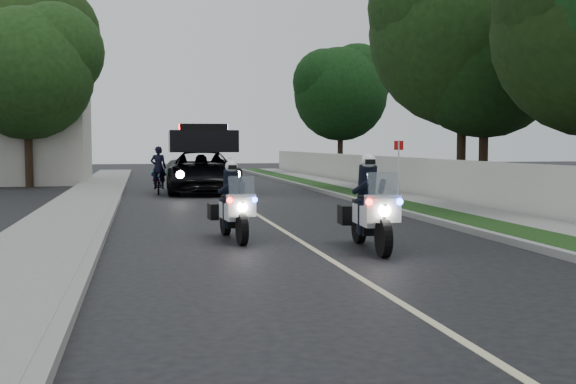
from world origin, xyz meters
name	(u,v)px	position (x,y,z in m)	size (l,w,h in m)	color
ground	(330,260)	(0.00, 0.00, 0.00)	(120.00, 120.00, 0.00)	black
curb_right	(370,203)	(4.10, 10.00, 0.07)	(0.20, 60.00, 0.15)	gray
grass_verge	(390,203)	(4.80, 10.00, 0.08)	(1.20, 60.00, 0.16)	#193814
sidewalk_right	(426,202)	(6.10, 10.00, 0.08)	(1.40, 60.00, 0.16)	gray
property_wall	(454,182)	(7.10, 10.00, 0.75)	(0.22, 60.00, 1.50)	beige
curb_left	(113,208)	(-4.10, 10.00, 0.07)	(0.20, 60.00, 0.15)	gray
sidewalk_left	(76,209)	(-5.20, 10.00, 0.08)	(2.00, 60.00, 0.16)	gray
building_far	(6,115)	(-10.00, 26.00, 3.50)	(8.00, 6.00, 7.00)	#A8A396
lane_marking	(246,208)	(0.00, 10.00, 0.00)	(0.12, 50.00, 0.01)	#BFB78C
police_moto_left	(233,240)	(-1.35, 2.89, 0.00)	(0.70, 2.00, 1.70)	silver
police_moto_right	(370,250)	(1.06, 0.98, 0.00)	(0.77, 2.19, 1.86)	silver
police_suv	(202,193)	(-0.79, 17.14, 0.00)	(2.89, 6.24, 3.03)	black
bicycle	(159,194)	(-2.58, 16.83, 0.00)	(0.64, 1.84, 0.96)	black
cyclist	(159,194)	(-2.58, 16.83, 0.00)	(0.63, 0.42, 1.74)	black
sign_post	(398,199)	(6.00, 12.36, 0.00)	(0.35, 0.35, 2.22)	#B80D10
tree_right_c	(482,196)	(9.92, 13.37, 0.00)	(6.29, 6.29, 10.49)	#153310
tree_right_d	(460,194)	(9.32, 14.08, 0.00)	(7.47, 7.47, 12.44)	#1C3A13
tree_right_e	(340,174)	(9.71, 32.74, 0.00)	(6.20, 6.20, 10.33)	#113410
tree_left_near	(30,187)	(-8.45, 22.78, 0.00)	(6.20, 6.20, 10.33)	#1D4115
tree_left_far	(18,183)	(-9.65, 26.81, 0.00)	(7.58, 7.58, 12.63)	#1C3611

